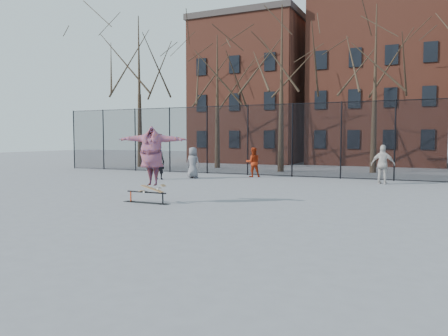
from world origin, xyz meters
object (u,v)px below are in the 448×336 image
at_px(skater, 152,159).
at_px(bystander_white, 383,164).
at_px(bystander_grey, 193,163).
at_px(skateboard, 152,190).
at_px(bystander_red, 253,162).
at_px(skate_rail, 147,198).
at_px(bystander_black, 159,162).

distance_m(skater, bystander_white, 11.33).
xyz_separation_m(skater, bystander_grey, (-3.11, 8.31, -0.62)).
relative_size(skateboard, bystander_red, 0.54).
bearing_deg(skate_rail, skateboard, 0.00).
height_order(skateboard, bystander_grey, bystander_grey).
bearing_deg(bystander_red, bystander_grey, 5.71).
distance_m(skateboard, bystander_grey, 8.88).
relative_size(skateboard, skater, 0.36).
height_order(skateboard, bystander_black, bystander_black).
height_order(skateboard, bystander_white, bystander_white).
distance_m(skate_rail, bystander_red, 10.28).
bearing_deg(skateboard, bystander_red, 92.67).
bearing_deg(skateboard, skater, 0.00).
distance_m(bystander_black, bystander_red, 5.09).
height_order(skate_rail, bystander_white, bystander_white).
relative_size(skate_rail, skater, 0.72).
relative_size(bystander_red, bystander_white, 0.89).
height_order(skater, bystander_white, skater).
distance_m(skateboard, bystander_red, 10.27).
bearing_deg(bystander_red, bystander_white, 142.27).
bearing_deg(bystander_white, bystander_grey, 12.28).
bearing_deg(skater, skate_rail, 167.79).
bearing_deg(skate_rail, bystander_red, 91.41).
bearing_deg(skate_rail, bystander_black, 120.74).
relative_size(skate_rail, bystander_black, 0.96).
height_order(skate_rail, bystander_black, bystander_black).
bearing_deg(bystander_black, skater, 118.52).
bearing_deg(skateboard, bystander_white, 56.54).
distance_m(skater, bystander_red, 10.29).
height_order(skater, bystander_black, skater).
distance_m(bystander_grey, bystander_red, 3.28).
relative_size(bystander_grey, bystander_red, 1.02).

